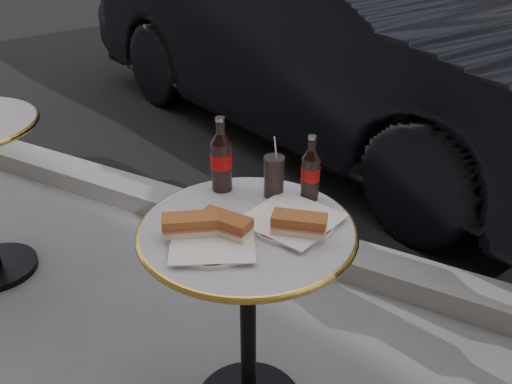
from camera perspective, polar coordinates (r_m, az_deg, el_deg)
The scene contains 12 objects.
asphalt_road at distance 6.40m, azimuth 22.96°, elevation 12.50°, with size 40.00×8.00×0.00m, color black.
curb at distance 2.66m, azimuth 9.10°, elevation -6.73°, with size 40.00×0.20×0.12m, color gray.
bistro_table at distance 1.82m, azimuth -0.80°, elevation -13.25°, with size 0.62×0.62×0.73m, color #BAB2C4, non-canonical shape.
plate_left at distance 1.53m, azimuth -4.35°, elevation -5.03°, with size 0.23×0.23×0.01m, color silver.
plate_right at distance 1.61m, azimuth 3.57°, elevation -2.92°, with size 0.25×0.25×0.01m, color silver.
sandwich_left_a at distance 1.54m, azimuth -6.62°, elevation -3.35°, with size 0.15×0.07×0.05m, color #A6592A.
sandwich_left_b at distance 1.54m, azimuth -3.06°, elevation -3.33°, with size 0.14×0.07×0.05m, color #9A4C27.
sandwich_right at distance 1.54m, azimuth 4.32°, elevation -3.29°, with size 0.15×0.07×0.05m, color #A05528.
cola_bottle_left at distance 1.74m, azimuth -3.50°, elevation 3.80°, with size 0.07×0.07×0.24m, color black, non-canonical shape.
cola_bottle_right at distance 1.69m, azimuth 5.50°, elevation 2.42°, with size 0.06×0.06×0.21m, color black, non-canonical shape.
cola_glass at distance 1.72m, azimuth 1.81°, elevation 1.57°, with size 0.06×0.06×0.13m, color black.
parked_car at distance 3.86m, azimuth 8.39°, elevation 15.31°, with size 4.21×1.46×1.38m, color black.
Camera 1 is at (0.68, -1.16, 1.59)m, focal length 40.00 mm.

